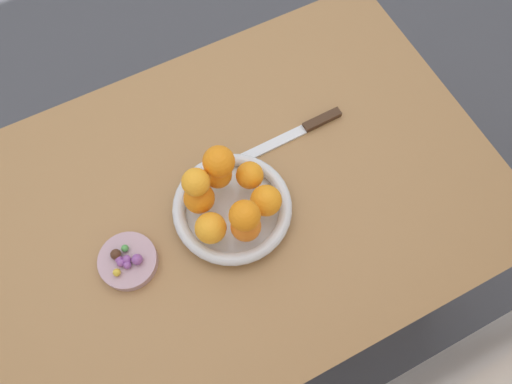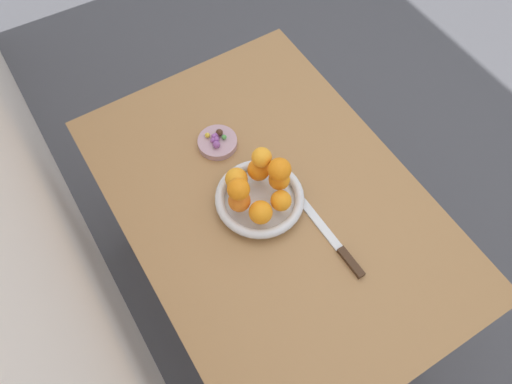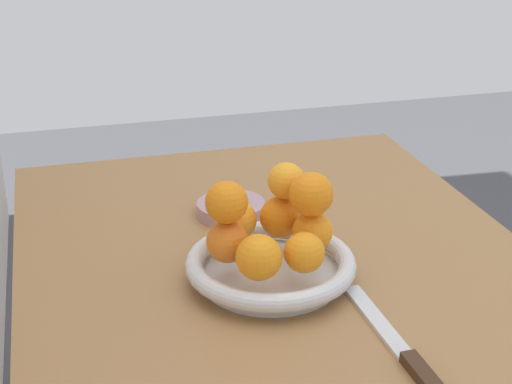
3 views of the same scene
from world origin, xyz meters
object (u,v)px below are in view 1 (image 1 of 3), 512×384
(fruit_bowl, at_px, (232,208))
(orange_2, at_px, (266,201))
(orange_6, at_px, (219,162))
(orange_4, at_px, (218,174))
(candy_ball_3, at_px, (127,265))
(knife, at_px, (298,132))
(candy_ball_1, at_px, (137,259))
(candy_ball_4, at_px, (117,272))
(orange_0, at_px, (211,228))
(orange_1, at_px, (246,226))
(candy_ball_5, at_px, (125,248))
(candy_ball_6, at_px, (121,263))
(orange_7, at_px, (196,182))
(orange_8, at_px, (245,216))
(candy_ball_0, at_px, (119,259))
(candy_ball_2, at_px, (116,254))
(orange_3, at_px, (249,175))
(orange_5, at_px, (199,198))
(candy_ball_7, at_px, (127,259))
(dining_table, at_px, (236,212))

(fruit_bowl, relative_size, orange_2, 3.89)
(orange_6, bearing_deg, orange_4, -49.74)
(candy_ball_3, height_order, knife, candy_ball_3)
(candy_ball_1, bearing_deg, fruit_bowl, -175.98)
(orange_2, height_order, candy_ball_4, orange_2)
(orange_0, height_order, candy_ball_4, orange_0)
(orange_1, bearing_deg, candy_ball_5, -19.72)
(fruit_bowl, distance_m, candy_ball_6, 0.24)
(orange_6, bearing_deg, fruit_bowl, 85.62)
(candy_ball_3, bearing_deg, knife, -164.92)
(fruit_bowl, relative_size, orange_7, 4.50)
(orange_6, height_order, orange_8, orange_6)
(orange_2, bearing_deg, candy_ball_3, -3.57)
(candy_ball_5, xyz_separation_m, knife, (-0.43, -0.08, -0.02))
(candy_ball_0, relative_size, candy_ball_2, 0.71)
(orange_2, relative_size, orange_3, 1.12)
(orange_4, distance_m, candy_ball_5, 0.23)
(orange_1, distance_m, orange_5, 0.11)
(orange_0, relative_size, orange_5, 1.00)
(orange_0, bearing_deg, orange_2, -179.18)
(candy_ball_4, height_order, candy_ball_7, candy_ball_7)
(fruit_bowl, xyz_separation_m, candy_ball_7, (0.22, 0.00, 0.01))
(orange_7, bearing_deg, knife, -165.80)
(orange_8, xyz_separation_m, candy_ball_3, (0.23, -0.05, -0.10))
(dining_table, height_order, knife, knife)
(candy_ball_0, distance_m, candy_ball_3, 0.02)
(orange_4, height_order, orange_5, orange_5)
(orange_4, relative_size, candy_ball_3, 3.72)
(orange_2, distance_m, candy_ball_0, 0.30)
(candy_ball_1, bearing_deg, candy_ball_2, -40.78)
(orange_3, relative_size, candy_ball_5, 3.78)
(orange_1, distance_m, candy_ball_0, 0.25)
(candy_ball_5, bearing_deg, candy_ball_1, 111.82)
(dining_table, distance_m, knife, 0.22)
(candy_ball_0, bearing_deg, candy_ball_2, -82.74)
(orange_8, bearing_deg, fruit_bowl, -90.82)
(candy_ball_1, relative_size, candy_ball_6, 1.35)
(candy_ball_4, bearing_deg, fruit_bowl, -175.52)
(fruit_bowl, relative_size, orange_5, 3.95)
(orange_3, xyz_separation_m, candy_ball_2, (0.29, 0.02, -0.04))
(orange_5, bearing_deg, candy_ball_1, 16.44)
(orange_1, xyz_separation_m, candy_ball_6, (0.24, -0.06, -0.04))
(orange_0, relative_size, candy_ball_4, 3.97)
(orange_3, xyz_separation_m, knife, (-0.15, -0.07, -0.06))
(candy_ball_1, relative_size, candy_ball_2, 1.02)
(orange_0, distance_m, orange_3, 0.13)
(candy_ball_7, bearing_deg, orange_1, 165.83)
(orange_6, xyz_separation_m, candy_ball_0, (0.24, 0.05, -0.10))
(orange_7, xyz_separation_m, candy_ball_1, (0.16, 0.05, -0.09))
(orange_2, distance_m, candy_ball_6, 0.30)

